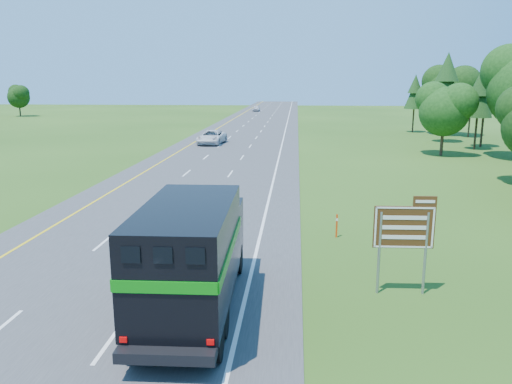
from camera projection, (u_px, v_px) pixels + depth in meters
ground at (17, 375)px, 13.04m from camera, size 300.00×300.00×0.00m
road at (238, 143)px, 61.69m from camera, size 15.00×260.00×0.04m
lane_markings at (238, 143)px, 61.68m from camera, size 11.15×260.00×0.01m
horse_truck at (192, 253)px, 16.12m from camera, size 2.91×8.64×3.79m
white_suv at (212, 137)px, 60.50m from camera, size 3.15×6.14×1.66m
far_car at (256, 108)px, 126.54m from camera, size 1.79×4.35×1.47m
exit_sign at (405, 231)px, 17.52m from camera, size 2.14×0.16×3.62m
delineator at (337, 225)px, 24.38m from camera, size 0.10×0.05×1.17m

